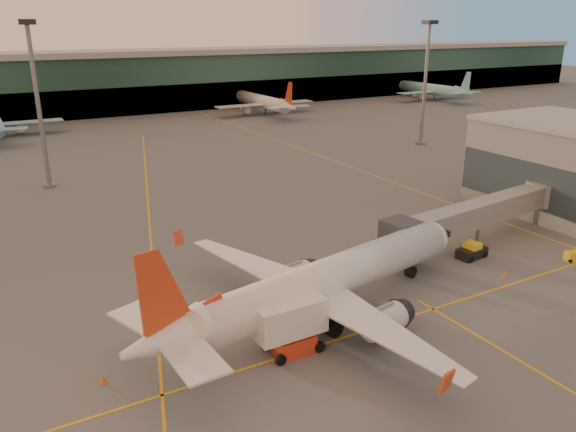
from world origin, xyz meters
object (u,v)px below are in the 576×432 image
catering_truck (290,324)px  gpu_cart (574,256)px  pushback_tug (472,251)px  main_airplane (320,284)px

catering_truck → gpu_cart: (36.48, 0.34, -2.03)m
gpu_cart → pushback_tug: size_ratio=0.58×
catering_truck → gpu_cart: bearing=-0.4°
main_airplane → pushback_tug: bearing=-2.4°
catering_truck → pushback_tug: bearing=12.6°
main_airplane → pushback_tug: (22.59, 3.46, -2.81)m
main_airplane → catering_truck: (-4.73, -3.12, -0.98)m
catering_truck → gpu_cart: 36.54m
main_airplane → gpu_cart: main_airplane is taller
catering_truck → gpu_cart: size_ratio=2.76×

